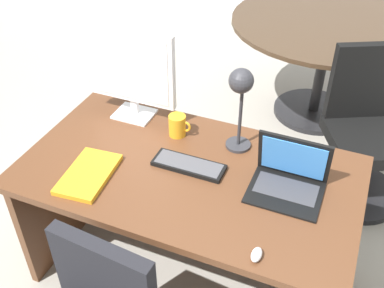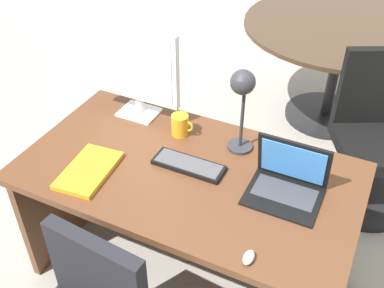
{
  "view_description": "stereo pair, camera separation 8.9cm",
  "coord_description": "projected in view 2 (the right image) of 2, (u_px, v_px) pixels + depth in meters",
  "views": [
    {
      "loc": [
        0.61,
        -1.43,
        2.09
      ],
      "look_at": [
        0.0,
        0.04,
        0.86
      ],
      "focal_mm": 42.92,
      "sensor_mm": 36.0,
      "label": 1
    },
    {
      "loc": [
        0.69,
        -1.39,
        2.09
      ],
      "look_at": [
        0.0,
        0.04,
        0.86
      ],
      "focal_mm": 42.92,
      "sensor_mm": 36.0,
      "label": 2
    }
  ],
  "objects": [
    {
      "name": "ground",
      "position": [
        273.0,
        128.0,
        3.58
      ],
      "size": [
        12.0,
        12.0,
        0.0
      ],
      "primitive_type": "plane",
      "color": "gray"
    },
    {
      "name": "desk",
      "position": [
        193.0,
        198.0,
        2.22
      ],
      "size": [
        1.52,
        0.84,
        0.74
      ],
      "color": "#56331E",
      "rests_on": "ground"
    },
    {
      "name": "monitor",
      "position": [
        135.0,
        68.0,
        2.25
      ],
      "size": [
        0.47,
        0.16,
        0.48
      ],
      "color": "silver",
      "rests_on": "desk"
    },
    {
      "name": "laptop",
      "position": [
        289.0,
        176.0,
        1.92
      ],
      "size": [
        0.31,
        0.25,
        0.24
      ],
      "color": "black",
      "rests_on": "desk"
    },
    {
      "name": "keyboard",
      "position": [
        189.0,
        165.0,
        2.07
      ],
      "size": [
        0.33,
        0.12,
        0.02
      ],
      "color": "black",
      "rests_on": "desk"
    },
    {
      "name": "mouse",
      "position": [
        249.0,
        257.0,
        1.65
      ],
      "size": [
        0.04,
        0.07,
        0.03
      ],
      "color": "silver",
      "rests_on": "desk"
    },
    {
      "name": "desk_lamp",
      "position": [
        242.0,
        93.0,
        1.98
      ],
      "size": [
        0.12,
        0.14,
        0.43
      ],
      "color": "#2D2D33",
      "rests_on": "desk"
    },
    {
      "name": "book",
      "position": [
        89.0,
        170.0,
        2.04
      ],
      "size": [
        0.22,
        0.33,
        0.02
      ],
      "color": "orange",
      "rests_on": "desk"
    },
    {
      "name": "coffee_mug",
      "position": [
        180.0,
        125.0,
        2.24
      ],
      "size": [
        0.11,
        0.08,
        0.11
      ],
      "color": "orange",
      "rests_on": "desk"
    },
    {
      "name": "meeting_table",
      "position": [
        339.0,
        48.0,
        3.33
      ],
      "size": [
        1.41,
        1.41,
        0.79
      ],
      "color": "black",
      "rests_on": "ground"
    },
    {
      "name": "meeting_chair_near",
      "position": [
        372.0,
        146.0,
        2.76
      ],
      "size": [
        0.62,
        0.63,
        0.96
      ],
      "color": "black",
      "rests_on": "ground"
    }
  ]
}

